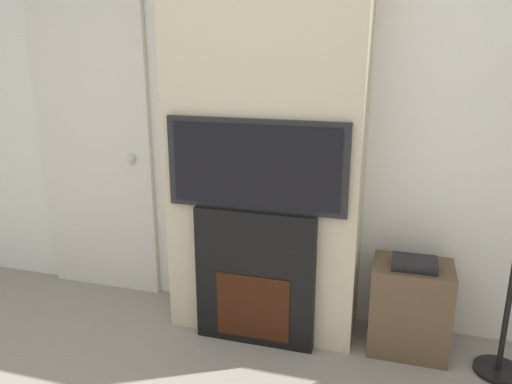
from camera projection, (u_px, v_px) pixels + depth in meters
The scene contains 6 objects.
wall_back at pixel (276, 110), 3.10m from camera, with size 6.00×0.06×2.70m.
chimney_breast at pixel (266, 115), 2.89m from camera, with size 1.14×0.41×2.70m.
fireplace at pixel (256, 277), 2.96m from camera, with size 0.72×0.15×0.84m.
television at pixel (256, 165), 2.77m from camera, with size 1.04×0.07×0.52m.
media_stand at pixel (410, 306), 2.90m from camera, with size 0.45×0.33×0.59m.
entry_door at pixel (96, 149), 3.49m from camera, with size 0.86×0.09×2.08m.
Camera 1 is at (0.76, -1.00, 1.74)m, focal length 35.00 mm.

